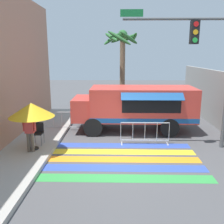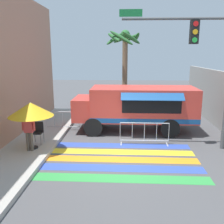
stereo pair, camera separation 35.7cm
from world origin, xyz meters
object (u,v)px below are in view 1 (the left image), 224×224
(vendor_person, at_px, (29,129))
(patio_umbrella, at_px, (31,110))
(folding_chair, at_px, (38,131))
(barricade_side, at_px, (62,121))
(barricade_front, at_px, (145,133))
(food_truck, at_px, (133,105))
(traffic_signal_pole, at_px, (208,55))
(palm_tree, at_px, (122,54))

(vendor_person, bearing_deg, patio_umbrella, 89.37)
(folding_chair, xyz_separation_m, barricade_side, (0.47, 2.49, -0.24))
(vendor_person, xyz_separation_m, barricade_front, (4.69, 1.41, -0.60))
(folding_chair, height_order, barricade_front, folding_chair)
(vendor_person, bearing_deg, food_truck, 47.73)
(traffic_signal_pole, bearing_deg, food_truck, 139.68)
(barricade_front, bearing_deg, patio_umbrella, -166.11)
(traffic_signal_pole, relative_size, palm_tree, 1.03)
(food_truck, bearing_deg, barricade_front, -78.60)
(traffic_signal_pole, height_order, folding_chair, traffic_signal_pole)
(barricade_front, relative_size, barricade_side, 1.19)
(traffic_signal_pole, xyz_separation_m, palm_tree, (-3.36, 6.53, 0.06))
(folding_chair, bearing_deg, barricade_side, 67.88)
(food_truck, height_order, palm_tree, palm_tree)
(barricade_side, xyz_separation_m, palm_tree, (3.23, 4.20, 3.50))
(palm_tree, bearing_deg, barricade_front, -81.22)
(food_truck, height_order, vendor_person, food_truck)
(folding_chair, relative_size, vendor_person, 0.56)
(barricade_side, bearing_deg, barricade_front, -25.52)
(food_truck, distance_m, barricade_side, 3.88)
(traffic_signal_pole, distance_m, palm_tree, 7.34)
(barricade_side, bearing_deg, folding_chair, -100.76)
(traffic_signal_pole, xyz_separation_m, folding_chair, (-7.06, -0.16, -3.20))
(vendor_person, distance_m, palm_tree, 8.96)
(traffic_signal_pole, bearing_deg, palm_tree, 117.22)
(traffic_signal_pole, relative_size, folding_chair, 6.12)
(food_truck, xyz_separation_m, traffic_signal_pole, (2.82, -2.39, 2.53))
(food_truck, distance_m, folding_chair, 5.00)
(folding_chair, distance_m, barricade_front, 4.69)
(barricade_side, height_order, palm_tree, palm_tree)
(food_truck, bearing_deg, barricade_side, -179.01)
(patio_umbrella, bearing_deg, traffic_signal_pole, 6.67)
(vendor_person, xyz_separation_m, barricade_side, (0.51, 3.41, -0.61))
(patio_umbrella, bearing_deg, food_truck, 37.21)
(traffic_signal_pole, distance_m, barricade_side, 7.79)
(traffic_signal_pole, xyz_separation_m, barricade_side, (-6.59, 2.33, -3.43))
(vendor_person, relative_size, palm_tree, 0.30)
(folding_chair, bearing_deg, food_truck, 19.67)
(patio_umbrella, bearing_deg, barricade_side, 81.63)
(patio_umbrella, xyz_separation_m, folding_chair, (-0.01, 0.66, -1.08))
(traffic_signal_pole, xyz_separation_m, vendor_person, (-7.10, -1.09, -2.82))
(barricade_side, relative_size, palm_tree, 0.33)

